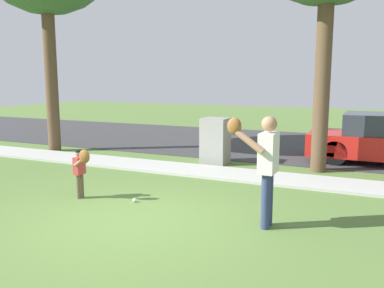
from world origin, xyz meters
TOP-DOWN VIEW (x-y plane):
  - ground_plane at (0.00, 3.50)m, footprint 48.00×48.00m
  - sidewalk_strip at (0.00, 3.60)m, footprint 36.00×1.20m
  - road_surface at (0.00, 8.60)m, footprint 36.00×6.80m
  - person_adult at (2.07, 0.57)m, footprint 0.69×0.63m
  - person_child at (-1.45, 0.59)m, footprint 0.43×0.38m
  - baseball at (-0.44, 0.83)m, footprint 0.07×0.07m
  - utility_cabinet at (-0.36, 4.76)m, footprint 0.67×0.64m

SIDE VIEW (x-z plane):
  - ground_plane at x=0.00m, z-range 0.00..0.00m
  - road_surface at x=0.00m, z-range 0.00..0.02m
  - sidewalk_strip at x=0.00m, z-range 0.00..0.06m
  - baseball at x=-0.44m, z-range 0.00..0.07m
  - utility_cabinet at x=-0.36m, z-range 0.00..1.22m
  - person_child at x=-1.45m, z-range 0.16..1.15m
  - person_adult at x=2.07m, z-range 0.20..1.92m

